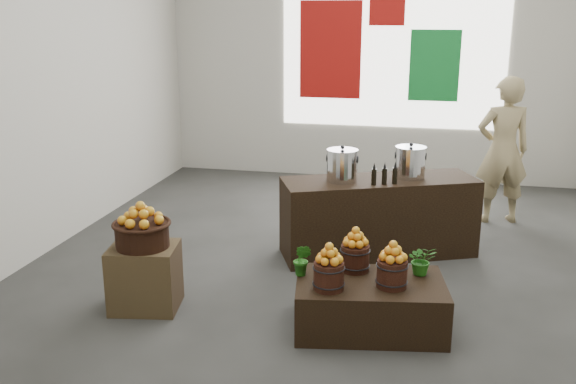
% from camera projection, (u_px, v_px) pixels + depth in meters
% --- Properties ---
extents(ground, '(7.00, 7.00, 0.00)m').
position_uv_depth(ground, '(333.00, 262.00, 6.51)').
color(ground, '#393936').
rests_on(ground, ground).
extents(back_wall, '(6.00, 0.04, 4.00)m').
position_uv_depth(back_wall, '(372.00, 43.00, 9.25)').
color(back_wall, '#B7B4A9').
rests_on(back_wall, ground).
extents(back_opening, '(3.20, 0.02, 2.40)m').
position_uv_depth(back_opening, '(393.00, 44.00, 9.17)').
color(back_opening, white).
rests_on(back_opening, back_wall).
extents(deco_red_left, '(0.90, 0.04, 1.40)m').
position_uv_depth(deco_red_left, '(330.00, 50.00, 9.37)').
color(deco_red_left, '#980F0B').
rests_on(deco_red_left, back_wall).
extents(deco_green_right, '(0.70, 0.04, 1.00)m').
position_uv_depth(deco_green_right, '(434.00, 66.00, 9.12)').
color(deco_green_right, '#12762C').
rests_on(deco_green_right, back_wall).
extents(deco_red_upper, '(0.50, 0.04, 0.50)m').
position_uv_depth(deco_red_upper, '(387.00, 7.00, 9.04)').
color(deco_red_upper, '#980F0B').
rests_on(deco_red_upper, back_wall).
extents(crate, '(0.63, 0.54, 0.56)m').
position_uv_depth(crate, '(145.00, 277.00, 5.46)').
color(crate, brown).
rests_on(crate, ground).
extents(wicker_basket, '(0.45, 0.45, 0.20)m').
position_uv_depth(wicker_basket, '(142.00, 235.00, 5.35)').
color(wicker_basket, black).
rests_on(wicker_basket, crate).
extents(apples_in_basket, '(0.35, 0.35, 0.19)m').
position_uv_depth(apples_in_basket, '(141.00, 213.00, 5.30)').
color(apples_in_basket, '#AD050D').
rests_on(apples_in_basket, wicker_basket).
extents(display_table, '(1.27, 0.90, 0.41)m').
position_uv_depth(display_table, '(370.00, 305.00, 5.12)').
color(display_table, black).
rests_on(display_table, ground).
extents(apple_bucket_front_left, '(0.23, 0.23, 0.22)m').
position_uv_depth(apple_bucket_front_left, '(329.00, 276.00, 4.89)').
color(apple_bucket_front_left, black).
rests_on(apple_bucket_front_left, display_table).
extents(apples_in_bucket_front_left, '(0.18, 0.18, 0.16)m').
position_uv_depth(apples_in_bucket_front_left, '(329.00, 253.00, 4.84)').
color(apples_in_bucket_front_left, '#AD050D').
rests_on(apples_in_bucket_front_left, apple_bucket_front_left).
extents(apple_bucket_front_right, '(0.23, 0.23, 0.22)m').
position_uv_depth(apple_bucket_front_right, '(392.00, 274.00, 4.94)').
color(apple_bucket_front_right, black).
rests_on(apple_bucket_front_right, display_table).
extents(apples_in_bucket_front_right, '(0.18, 0.18, 0.16)m').
position_uv_depth(apples_in_bucket_front_right, '(393.00, 251.00, 4.89)').
color(apples_in_bucket_front_right, '#AD050D').
rests_on(apples_in_bucket_front_right, apple_bucket_front_right).
extents(apple_bucket_rear, '(0.23, 0.23, 0.22)m').
position_uv_depth(apple_bucket_rear, '(355.00, 258.00, 5.25)').
color(apple_bucket_rear, black).
rests_on(apple_bucket_rear, display_table).
extents(apples_in_bucket_rear, '(0.18, 0.18, 0.16)m').
position_uv_depth(apples_in_bucket_rear, '(356.00, 237.00, 5.19)').
color(apples_in_bucket_rear, '#AD050D').
rests_on(apples_in_bucket_rear, apple_bucket_rear).
extents(herb_garnish_right, '(0.27, 0.25, 0.25)m').
position_uv_depth(herb_garnish_right, '(422.00, 260.00, 5.16)').
color(herb_garnish_right, '#1D5D13').
rests_on(herb_garnish_right, display_table).
extents(herb_garnish_left, '(0.18, 0.16, 0.27)m').
position_uv_depth(herb_garnish_left, '(302.00, 260.00, 5.14)').
color(herb_garnish_left, '#1D5D13').
rests_on(herb_garnish_left, display_table).
extents(counter, '(2.07, 1.36, 0.81)m').
position_uv_depth(counter, '(379.00, 217.00, 6.63)').
color(counter, black).
rests_on(counter, ground).
extents(stock_pot_left, '(0.31, 0.31, 0.31)m').
position_uv_depth(stock_pot_left, '(342.00, 166.00, 6.41)').
color(stock_pot_left, silver).
rests_on(stock_pot_left, counter).
extents(stock_pot_center, '(0.31, 0.31, 0.31)m').
position_uv_depth(stock_pot_center, '(410.00, 163.00, 6.54)').
color(stock_pot_center, silver).
rests_on(stock_pot_center, counter).
extents(oil_cruets, '(0.22, 0.13, 0.22)m').
position_uv_depth(oil_cruets, '(387.00, 173.00, 6.30)').
color(oil_cruets, black).
rests_on(oil_cruets, counter).
extents(shopper, '(0.72, 0.57, 1.75)m').
position_uv_depth(shopper, '(503.00, 150.00, 7.54)').
color(shopper, '#98875D').
rests_on(shopper, ground).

